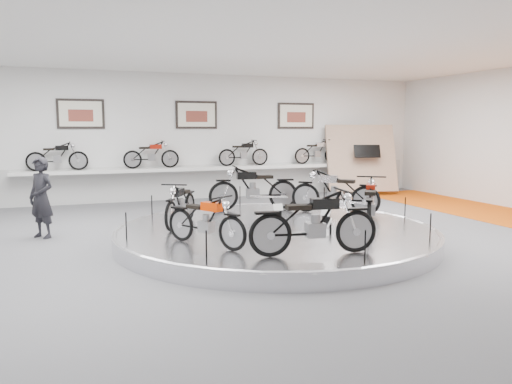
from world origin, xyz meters
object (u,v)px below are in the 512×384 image
object	(u,v)px
bike_e	(314,222)
bike_d	(206,220)
shelf	(199,169)
bike_c	(181,204)
bike_b	(254,188)
visitor	(41,198)
display_platform	(276,234)
bike_a	(335,192)
bike_f	(370,203)

from	to	relation	value
bike_e	bike_d	bearing A→B (deg)	149.07
shelf	bike_c	distance (m)	5.81
bike_b	visitor	distance (m)	4.73
bike_b	visitor	bearing A→B (deg)	10.19
visitor	bike_c	bearing A→B (deg)	22.70
display_platform	bike_a	world-z (taller)	bike_a
shelf	bike_c	size ratio (longest dim) A/B	7.19
bike_c	bike_d	size ratio (longest dim) A/B	1.02
bike_b	bike_f	distance (m)	3.23
display_platform	visitor	distance (m)	4.94
bike_d	visitor	size ratio (longest dim) A/B	0.89
bike_c	visitor	distance (m)	2.93
shelf	visitor	bearing A→B (deg)	-135.59
bike_d	bike_f	world-z (taller)	bike_f
shelf	display_platform	bearing A→B (deg)	-90.00
bike_e	visitor	world-z (taller)	visitor
bike_b	bike_c	xyz separation A→B (m)	(-2.05, -1.27, -0.10)
bike_d	visitor	distance (m)	4.13
display_platform	bike_b	distance (m)	2.27
bike_e	visitor	distance (m)	5.97
bike_b	shelf	bearing A→B (deg)	-76.82
shelf	bike_a	xyz separation A→B (m)	(1.89, -5.41, -0.18)
bike_e	bike_f	bearing A→B (deg)	44.90
bike_b	bike_e	bearing A→B (deg)	91.57
display_platform	bike_c	distance (m)	2.05
bike_a	bike_c	distance (m)	3.65
shelf	visitor	world-z (taller)	visitor
shelf	bike_c	xyz separation A→B (m)	(-1.75, -5.54, -0.25)
bike_a	visitor	world-z (taller)	visitor
bike_a	bike_f	xyz separation A→B (m)	(-0.19, -1.75, -0.01)
shelf	visitor	xyz separation A→B (m)	(-4.43, -4.34, -0.16)
bike_c	bike_e	world-z (taller)	bike_e
bike_d	visitor	world-z (taller)	visitor
bike_b	bike_d	xyz separation A→B (m)	(-2.03, -3.20, -0.11)
bike_a	bike_e	distance (m)	3.89
bike_a	shelf	bearing A→B (deg)	-28.08
bike_a	visitor	distance (m)	6.41
bike_c	bike_d	world-z (taller)	bike_c
shelf	bike_a	bearing A→B (deg)	-70.78
bike_a	bike_c	bearing A→B (deg)	44.60
display_platform	bike_d	world-z (taller)	bike_d
bike_c	bike_e	size ratio (longest dim) A/B	0.86
bike_d	bike_f	size ratio (longest dim) A/B	0.87
bike_a	bike_e	bearing A→B (deg)	98.72
bike_c	bike_e	xyz separation A→B (m)	(1.47, -3.11, 0.07)
bike_a	bike_f	size ratio (longest dim) A/B	1.03
bike_a	bike_e	world-z (taller)	bike_a
bike_b	bike_e	xyz separation A→B (m)	(-0.58, -4.38, -0.02)
display_platform	bike_e	bearing A→B (deg)	-97.29
bike_b	bike_e	size ratio (longest dim) A/B	1.05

